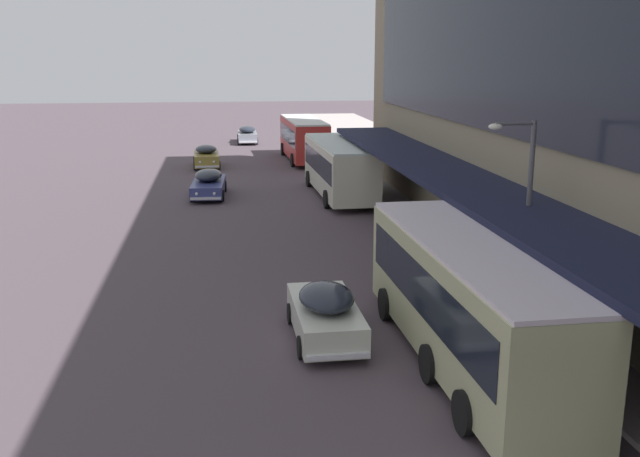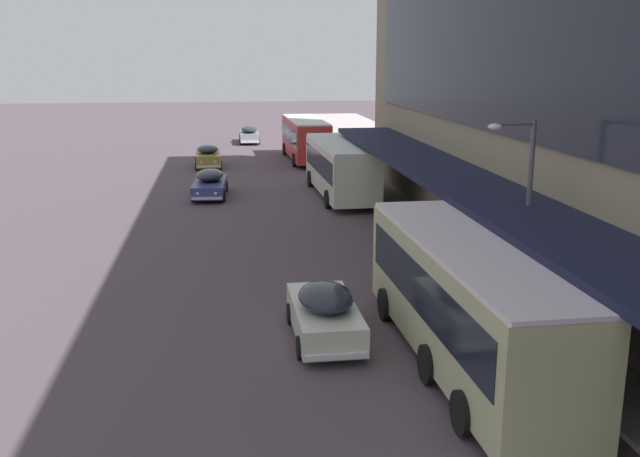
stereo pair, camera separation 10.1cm
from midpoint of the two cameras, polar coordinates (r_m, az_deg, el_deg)
The scene contains 8 objects.
transit_bus_kerbside_front at distance 18.94m, azimuth 11.45°, elevation -5.39°, with size 2.80×10.88×3.38m.
transit_bus_kerbside_rear at distance 41.32m, azimuth 1.49°, elevation 5.07°, with size 3.02×10.25×3.17m.
transit_bus_kerbside_far at distance 55.71m, azimuth -1.37°, elevation 7.34°, with size 2.98×9.99×3.23m.
sedan_oncoming_rear at distance 42.02m, azimuth -8.97°, elevation 3.58°, with size 2.12×5.07×1.56m.
sedan_second_near at distance 53.17m, azimuth -9.13°, elevation 5.71°, with size 2.00×4.48×1.61m.
sedan_trailing_near at distance 20.69m, azimuth 0.30°, elevation -6.73°, with size 1.95×4.47×1.67m.
sedan_lead_near at distance 67.62m, azimuth -5.88°, elevation 7.49°, with size 1.92×5.00×1.59m.
street_lamp at distance 22.45m, azimuth 15.80°, elevation 2.07°, with size 1.50×0.28×6.02m.
Camera 1 is at (-2.42, -8.13, 8.04)m, focal length 40.00 mm.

